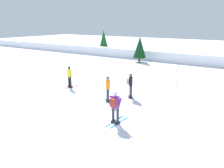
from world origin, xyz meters
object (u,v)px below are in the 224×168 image
object	(u,v)px
skier_purple	(115,106)
conifer_far_right	(104,40)
skier_black	(130,84)
skier_yellow	(70,76)
skier_orange	(108,88)
trail_marker_pole	(177,75)
conifer_far_left	(140,47)

from	to	relation	value
skier_purple	conifer_far_right	world-z (taller)	conifer_far_right
skier_black	conifer_far_right	distance (m)	21.70
skier_yellow	conifer_far_right	bearing A→B (deg)	117.16
skier_purple	skier_orange	xyz separation A→B (m)	(-2.11, 2.44, -0.04)
skier_yellow	trail_marker_pole	distance (m)	8.52
skier_black	skier_yellow	bearing A→B (deg)	-175.19
skier_purple	trail_marker_pole	bearing A→B (deg)	85.80
skier_purple	trail_marker_pole	size ratio (longest dim) A/B	0.86
conifer_far_left	skier_orange	bearing A→B (deg)	-71.34
skier_yellow	conifer_far_right	world-z (taller)	conifer_far_right
skier_black	trail_marker_pole	xyz separation A→B (m)	(1.88, 4.32, 0.04)
skier_black	conifer_far_right	world-z (taller)	conifer_far_right
skier_purple	conifer_far_left	world-z (taller)	conifer_far_left
skier_orange	conifer_far_left	world-z (taller)	conifer_far_left
skier_orange	conifer_far_right	world-z (taller)	conifer_far_right
skier_orange	conifer_far_left	xyz separation A→B (m)	(-4.88, 14.47, 1.02)
skier_purple	skier_orange	world-z (taller)	same
skier_orange	conifer_far_right	size ratio (longest dim) A/B	0.45
skier_yellow	skier_black	bearing A→B (deg)	4.81
conifer_far_left	conifer_far_right	world-z (taller)	conifer_far_right
skier_black	skier_purple	xyz separation A→B (m)	(1.27, -3.92, -0.00)
conifer_far_right	skier_purple	bearing A→B (deg)	-53.46
skier_yellow	conifer_far_right	size ratio (longest dim) A/B	0.45
conifer_far_left	conifer_far_right	xyz separation A→B (m)	(-8.21, 3.60, 0.34)
skier_orange	trail_marker_pole	bearing A→B (deg)	64.93
skier_black	conifer_far_right	xyz separation A→B (m)	(-13.93, 16.59, 1.32)
skier_black	skier_yellow	xyz separation A→B (m)	(-5.19, -0.44, -0.04)
skier_black	skier_yellow	distance (m)	5.21
conifer_far_right	skier_orange	bearing A→B (deg)	-54.07
conifer_far_right	conifer_far_left	bearing A→B (deg)	-23.71
skier_yellow	conifer_far_left	xyz separation A→B (m)	(-0.53, 13.42, 1.02)
skier_black	skier_orange	size ratio (longest dim) A/B	1.00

